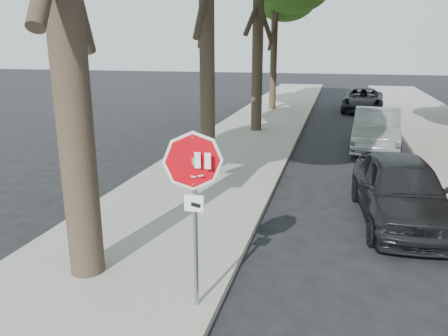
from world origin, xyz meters
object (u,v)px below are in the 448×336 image
(car_b, at_px, (376,129))
(car_a, at_px, (401,190))
(car_d, at_px, (363,100))
(stop_sign, at_px, (194,187))

(car_b, bearing_deg, car_a, -85.87)
(car_d, bearing_deg, car_a, -85.43)
(stop_sign, relative_size, car_b, 0.56)
(car_a, xyz_separation_m, car_b, (0.00, 7.36, 0.02))
(stop_sign, bearing_deg, car_d, 81.56)
(car_b, relative_size, car_d, 0.94)
(stop_sign, xyz_separation_m, car_a, (3.30, 4.46, -1.20))
(car_a, relative_size, car_b, 0.95)
(car_d, bearing_deg, car_b, -85.43)
(stop_sign, distance_m, car_d, 22.53)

